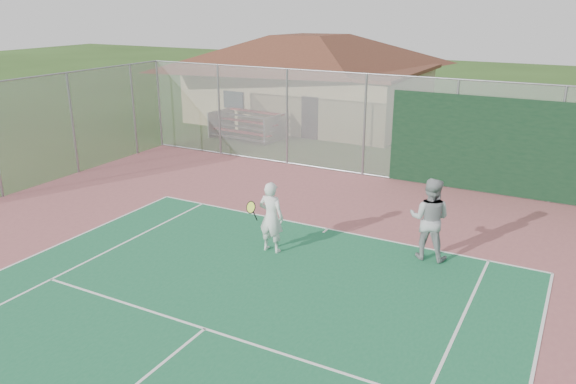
{
  "coord_description": "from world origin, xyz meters",
  "views": [
    {
      "loc": [
        5.62,
        -0.79,
        5.74
      ],
      "look_at": [
        -0.73,
        10.99,
        1.2
      ],
      "focal_mm": 35.0,
      "sensor_mm": 36.0,
      "label": 1
    }
  ],
  "objects_px": {
    "clubhouse": "(310,70)",
    "bleachers": "(248,124)",
    "player_white_front": "(271,218)",
    "player_grey_back": "(429,220)"
  },
  "relations": [
    {
      "from": "player_white_front",
      "to": "player_grey_back",
      "type": "height_order",
      "value": "player_grey_back"
    },
    {
      "from": "player_white_front",
      "to": "player_grey_back",
      "type": "distance_m",
      "value": 3.7
    },
    {
      "from": "clubhouse",
      "to": "player_white_front",
      "type": "height_order",
      "value": "clubhouse"
    },
    {
      "from": "clubhouse",
      "to": "player_white_front",
      "type": "distance_m",
      "value": 15.99
    },
    {
      "from": "clubhouse",
      "to": "bleachers",
      "type": "relative_size",
      "value": 3.81
    },
    {
      "from": "bleachers",
      "to": "player_grey_back",
      "type": "bearing_deg",
      "value": -34.41
    },
    {
      "from": "clubhouse",
      "to": "bleachers",
      "type": "xyz_separation_m",
      "value": [
        -0.75,
        -4.68,
        -1.97
      ]
    },
    {
      "from": "clubhouse",
      "to": "player_grey_back",
      "type": "xyz_separation_m",
      "value": [
        9.61,
        -13.23,
        -1.59
      ]
    },
    {
      "from": "player_grey_back",
      "to": "bleachers",
      "type": "bearing_deg",
      "value": -42.93
    },
    {
      "from": "clubhouse",
      "to": "player_grey_back",
      "type": "distance_m",
      "value": 16.43
    }
  ]
}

